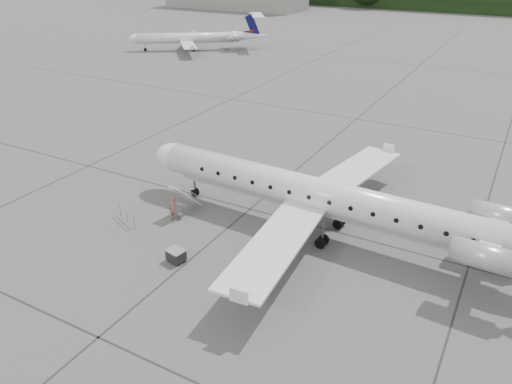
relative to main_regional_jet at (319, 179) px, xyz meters
The scene contains 7 objects.
ground 6.30m from the main_regional_jet, 81.68° to the right, with size 320.00×320.00×0.00m, color #575754.
main_regional_jet is the anchor object (origin of this frame).
airstair 9.52m from the main_regional_jet, 168.08° to the right, with size 0.85×2.38×2.36m, color silver, non-canonical shape.
passenger 10.02m from the main_regional_jet, 160.29° to the right, with size 0.63×0.42×1.74m, color brown.
safety_railing 13.04m from the main_regional_jet, 156.82° to the right, with size 2.20×0.08×1.00m, color #97999F, non-canonical shape.
baggage_cart 9.83m from the main_regional_jet, 129.50° to the right, with size 0.99×0.80×0.86m, color black, non-canonical shape.
bg_regional_left 63.69m from the main_regional_jet, 133.22° to the left, with size 22.53×16.22×5.91m, color silver, non-canonical shape.
Camera 1 is at (9.37, -21.34, 16.83)m, focal length 35.00 mm.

